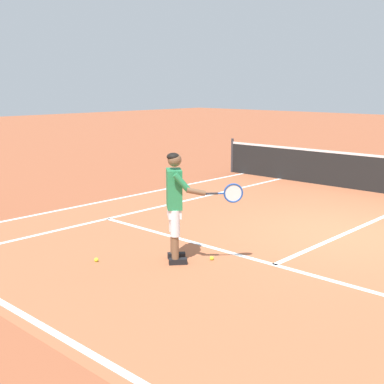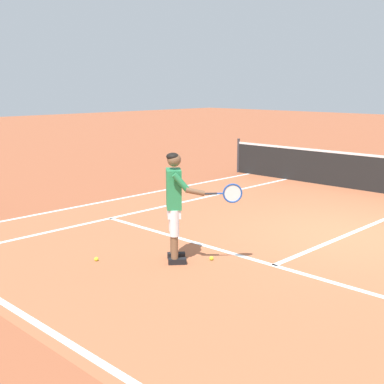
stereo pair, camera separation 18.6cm
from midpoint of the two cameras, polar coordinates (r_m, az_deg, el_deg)
name	(u,v)px [view 2 (the right image)]	position (r m, az deg, el deg)	size (l,w,h in m)	color
ground_plane	(350,234)	(10.08, 17.51, -4.44)	(80.00, 80.00, 0.00)	#9E5133
court_inner_surface	(322,245)	(9.25, 14.75, -5.70)	(10.98, 10.34, 0.00)	#B2603D
line_baseline	(76,348)	(5.77, -11.74, -16.46)	(10.98, 0.10, 0.01)	white
line_service	(274,265)	(8.09, 9.67, -7.98)	(8.23, 0.10, 0.01)	white
line_centre_service	(369,226)	(10.78, 19.44, -3.52)	(0.10, 6.40, 0.01)	white
line_singles_left	(161,207)	(11.74, -2.94, -1.65)	(0.10, 9.94, 0.01)	white
line_doubles_left	(124,198)	(12.76, -7.14, -0.65)	(0.10, 9.94, 0.01)	white
tennis_player	(176,200)	(7.90, -1.14, -0.86)	(1.13, 0.79, 1.71)	black
tennis_ball_near_feet	(96,259)	(8.29, -9.88, -7.30)	(0.07, 0.07, 0.07)	#CCE02D
tennis_ball_by_baseline	(211,258)	(8.21, 2.81, -7.32)	(0.07, 0.07, 0.07)	#CCE02D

